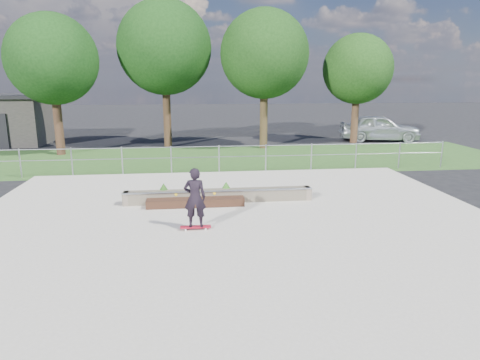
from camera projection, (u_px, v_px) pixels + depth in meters
name	position (u px, v px, depth m)	size (l,w,h in m)	color
ground	(239.00, 235.00, 10.93)	(120.00, 120.00, 0.00)	black
grass_verge	(215.00, 158.00, 21.56)	(30.00, 8.00, 0.02)	#284B1E
concrete_slab	(239.00, 234.00, 10.92)	(15.00, 15.00, 0.06)	#A7A094
fence	(219.00, 155.00, 18.00)	(20.06, 0.06, 1.20)	#92949A
tree_far_left	(52.00, 60.00, 21.49)	(4.55, 4.55, 7.15)	#331E14
tree_mid_left	(164.00, 48.00, 23.86)	(5.25, 5.25, 8.25)	black
tree_mid_right	(264.00, 54.00, 23.59)	(4.90, 4.90, 7.70)	#332414
tree_far_right	(358.00, 69.00, 25.89)	(4.20, 4.20, 6.60)	#372116
grind_ledge	(219.00, 196.00, 13.67)	(6.00, 0.44, 0.43)	brown
planter_bed	(195.00, 197.00, 13.59)	(3.00, 1.20, 0.61)	black
skateboarder	(195.00, 198.00, 11.00)	(0.80, 0.40, 1.65)	white
parked_car	(379.00, 128.00, 27.47)	(2.01, 5.00, 1.70)	#A7ADB1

